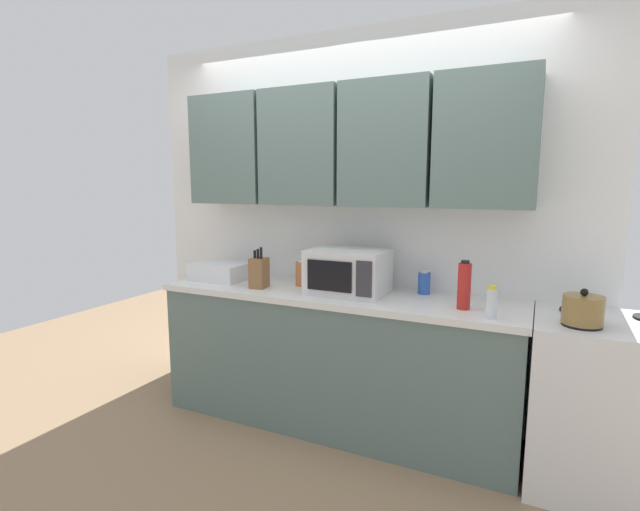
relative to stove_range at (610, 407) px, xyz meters
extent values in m
plane|color=#937556|center=(-1.55, -0.68, -0.45)|extent=(8.00, 8.00, 0.00)
cube|color=white|center=(-1.55, 0.35, 0.85)|extent=(3.20, 0.06, 2.60)
cube|color=slate|center=(-2.41, 0.16, 1.37)|extent=(0.55, 0.33, 0.75)
cube|color=slate|center=(-1.84, 0.16, 1.37)|extent=(0.55, 0.33, 0.75)
cube|color=slate|center=(-1.26, 0.16, 1.37)|extent=(0.55, 0.33, 0.75)
cube|color=slate|center=(-0.69, 0.16, 1.37)|extent=(0.55, 0.33, 0.75)
cube|color=slate|center=(-1.55, 0.02, -0.02)|extent=(2.30, 0.60, 0.86)
cube|color=white|center=(-1.55, 0.02, 0.43)|extent=(2.33, 0.63, 0.04)
cube|color=silver|center=(0.00, 0.00, 0.00)|extent=(0.76, 0.64, 0.90)
cylinder|color=black|center=(-0.17, -0.14, 0.45)|extent=(0.18, 0.18, 0.01)
cylinder|color=black|center=(-0.17, 0.14, 0.45)|extent=(0.18, 0.18, 0.01)
cylinder|color=olive|center=(-0.17, -0.14, 0.53)|extent=(0.19, 0.19, 0.14)
sphere|color=black|center=(-0.17, -0.14, 0.62)|extent=(0.04, 0.04, 0.04)
cube|color=silver|center=(-1.46, 0.02, 0.59)|extent=(0.48, 0.36, 0.28)
cube|color=black|center=(-1.51, -0.17, 0.59)|extent=(0.29, 0.01, 0.18)
cube|color=#2D2D33|center=(-1.29, -0.17, 0.59)|extent=(0.10, 0.01, 0.21)
cube|color=silver|center=(-2.46, 0.02, 0.51)|extent=(0.38, 0.30, 0.12)
cube|color=brown|center=(-2.06, -0.09, 0.55)|extent=(0.11, 0.13, 0.20)
cylinder|color=black|center=(-2.09, -0.10, 0.67)|extent=(0.02, 0.02, 0.05)
cylinder|color=black|center=(-2.06, -0.10, 0.68)|extent=(0.02, 0.02, 0.06)
cylinder|color=black|center=(-2.04, -0.10, 0.69)|extent=(0.02, 0.02, 0.08)
cylinder|color=#BC6638|center=(-1.84, 0.09, 0.53)|extent=(0.08, 0.08, 0.16)
cylinder|color=silver|center=(-1.84, 0.09, 0.62)|extent=(0.05, 0.05, 0.02)
cylinder|color=#2D56B7|center=(-1.02, 0.21, 0.52)|extent=(0.08, 0.08, 0.13)
cylinder|color=silver|center=(-1.02, 0.21, 0.59)|extent=(0.05, 0.05, 0.02)
cylinder|color=red|center=(-0.74, -0.06, 0.58)|extent=(0.07, 0.07, 0.26)
cylinder|color=black|center=(-0.74, -0.06, 0.71)|extent=(0.05, 0.05, 0.02)
cylinder|color=silver|center=(-0.59, -0.19, 0.52)|extent=(0.06, 0.06, 0.15)
cylinder|color=yellow|center=(-0.59, -0.19, 0.61)|extent=(0.04, 0.04, 0.02)
camera|label=1|loc=(-0.38, -2.67, 1.13)|focal=26.13mm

